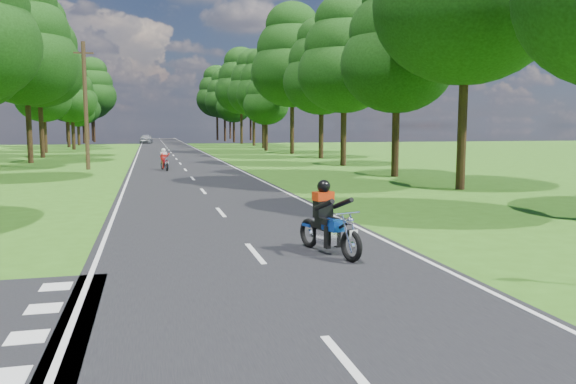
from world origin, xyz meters
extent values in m
plane|color=#326216|center=(0.00, 0.00, 0.00)|extent=(160.00, 160.00, 0.00)
cube|color=black|center=(0.00, 50.00, 0.01)|extent=(7.00, 140.00, 0.02)
cube|color=silver|center=(0.00, -4.00, 0.02)|extent=(0.12, 2.00, 0.01)
cube|color=silver|center=(0.00, 2.00, 0.02)|extent=(0.12, 2.00, 0.01)
cube|color=silver|center=(0.00, 8.00, 0.02)|extent=(0.12, 2.00, 0.01)
cube|color=silver|center=(0.00, 14.00, 0.02)|extent=(0.12, 2.00, 0.01)
cube|color=silver|center=(0.00, 20.00, 0.02)|extent=(0.12, 2.00, 0.01)
cube|color=silver|center=(0.00, 26.00, 0.02)|extent=(0.12, 2.00, 0.01)
cube|color=silver|center=(0.00, 32.00, 0.02)|extent=(0.12, 2.00, 0.01)
cube|color=silver|center=(0.00, 38.00, 0.02)|extent=(0.12, 2.00, 0.01)
cube|color=silver|center=(0.00, 44.00, 0.02)|extent=(0.12, 2.00, 0.01)
cube|color=silver|center=(0.00, 50.00, 0.02)|extent=(0.12, 2.00, 0.01)
cube|color=silver|center=(0.00, 56.00, 0.02)|extent=(0.12, 2.00, 0.01)
cube|color=silver|center=(0.00, 62.00, 0.02)|extent=(0.12, 2.00, 0.01)
cube|color=silver|center=(0.00, 68.00, 0.02)|extent=(0.12, 2.00, 0.01)
cube|color=silver|center=(0.00, 74.00, 0.02)|extent=(0.12, 2.00, 0.01)
cube|color=silver|center=(0.00, 80.00, 0.02)|extent=(0.12, 2.00, 0.01)
cube|color=silver|center=(0.00, 86.00, 0.02)|extent=(0.12, 2.00, 0.01)
cube|color=silver|center=(0.00, 92.00, 0.02)|extent=(0.12, 2.00, 0.01)
cube|color=silver|center=(0.00, 98.00, 0.02)|extent=(0.12, 2.00, 0.01)
cube|color=silver|center=(0.00, 104.00, 0.02)|extent=(0.12, 2.00, 0.01)
cube|color=silver|center=(0.00, 110.00, 0.02)|extent=(0.12, 2.00, 0.01)
cube|color=silver|center=(0.00, 116.00, 0.02)|extent=(0.12, 2.00, 0.01)
cube|color=silver|center=(-3.30, 50.00, 0.02)|extent=(0.10, 140.00, 0.01)
cube|color=silver|center=(3.30, 50.00, 0.02)|extent=(0.10, 140.00, 0.01)
cube|color=silver|center=(-3.80, -3.30, 0.02)|extent=(0.50, 0.50, 0.01)
cube|color=silver|center=(-3.80, -2.10, 0.02)|extent=(0.50, 0.50, 0.01)
cube|color=silver|center=(-3.80, -0.90, 0.02)|extent=(0.50, 0.50, 0.01)
cube|color=silver|center=(-3.80, 0.30, 0.02)|extent=(0.50, 0.50, 0.01)
cylinder|color=black|center=(-10.82, 35.60, 2.16)|extent=(0.40, 0.40, 4.32)
ellipsoid|color=black|center=(-10.82, 35.60, 7.47)|extent=(7.56, 7.56, 6.42)
ellipsoid|color=black|center=(-10.82, 35.60, 9.58)|extent=(6.48, 6.48, 5.51)
ellipsoid|color=black|center=(-10.82, 35.60, 11.68)|extent=(4.86, 4.86, 4.13)
cylinder|color=black|center=(-11.26, 43.10, 2.20)|extent=(0.40, 0.40, 4.40)
ellipsoid|color=black|center=(-11.26, 43.10, 7.62)|extent=(7.71, 7.71, 6.55)
ellipsoid|color=black|center=(-11.26, 43.10, 9.77)|extent=(6.60, 6.60, 5.61)
ellipsoid|color=black|center=(-11.26, 43.10, 11.92)|extent=(4.95, 4.95, 4.21)
cylinder|color=black|center=(-12.61, 52.78, 1.60)|extent=(0.40, 0.40, 3.20)
ellipsoid|color=black|center=(-12.61, 52.78, 5.54)|extent=(5.60, 5.60, 4.76)
ellipsoid|color=black|center=(-12.61, 52.78, 7.10)|extent=(4.80, 4.80, 4.08)
ellipsoid|color=black|center=(-12.61, 52.78, 8.66)|extent=(3.60, 3.60, 3.06)
cylinder|color=black|center=(-10.75, 60.15, 1.61)|extent=(0.40, 0.40, 3.22)
ellipsoid|color=black|center=(-10.75, 60.15, 5.58)|extent=(5.64, 5.64, 4.79)
ellipsoid|color=black|center=(-10.75, 60.15, 7.15)|extent=(4.83, 4.83, 4.11)
ellipsoid|color=black|center=(-10.75, 60.15, 8.72)|extent=(3.62, 3.62, 3.08)
cylinder|color=black|center=(-12.29, 67.91, 1.80)|extent=(0.40, 0.40, 3.61)
ellipsoid|color=black|center=(-12.29, 67.91, 6.25)|extent=(6.31, 6.31, 5.37)
ellipsoid|color=black|center=(-12.29, 67.91, 8.01)|extent=(5.41, 5.41, 4.60)
ellipsoid|color=black|center=(-12.29, 67.91, 9.76)|extent=(4.06, 4.06, 3.45)
cylinder|color=black|center=(-11.94, 75.74, 1.33)|extent=(0.40, 0.40, 2.67)
ellipsoid|color=black|center=(-11.94, 75.74, 4.62)|extent=(4.67, 4.67, 3.97)
ellipsoid|color=black|center=(-11.94, 75.74, 5.92)|extent=(4.00, 4.00, 3.40)
ellipsoid|color=black|center=(-11.94, 75.74, 7.22)|extent=(3.00, 3.00, 2.55)
cylinder|color=black|center=(-12.18, 84.90, 1.54)|extent=(0.40, 0.40, 3.09)
ellipsoid|color=black|center=(-12.18, 84.90, 5.34)|extent=(5.40, 5.40, 4.59)
ellipsoid|color=black|center=(-12.18, 84.90, 6.85)|extent=(4.63, 4.63, 3.93)
ellipsoid|color=black|center=(-12.18, 84.90, 8.35)|extent=(3.47, 3.47, 2.95)
cylinder|color=black|center=(-11.23, 91.41, 2.24)|extent=(0.40, 0.40, 4.48)
ellipsoid|color=black|center=(-11.23, 91.41, 7.75)|extent=(7.84, 7.84, 6.66)
ellipsoid|color=black|center=(-11.23, 91.41, 9.94)|extent=(6.72, 6.72, 5.71)
ellipsoid|color=black|center=(-11.23, 91.41, 12.12)|extent=(5.04, 5.04, 4.28)
cylinder|color=black|center=(-12.28, 100.39, 2.05)|extent=(0.40, 0.40, 4.09)
ellipsoid|color=black|center=(-12.28, 100.39, 7.09)|extent=(7.16, 7.16, 6.09)
ellipsoid|color=black|center=(-12.28, 100.39, 9.08)|extent=(6.14, 6.14, 5.22)
ellipsoid|color=black|center=(-12.28, 100.39, 11.08)|extent=(4.61, 4.61, 3.92)
cylinder|color=black|center=(11.06, 12.20, 2.28)|extent=(0.40, 0.40, 4.56)
ellipsoid|color=black|center=(11.06, 12.20, 7.89)|extent=(7.98, 7.98, 6.78)
cylinder|color=black|center=(10.92, 18.69, 1.75)|extent=(0.40, 0.40, 3.49)
ellipsoid|color=black|center=(10.92, 18.69, 6.05)|extent=(6.12, 6.12, 5.20)
ellipsoid|color=black|center=(10.92, 18.69, 7.75)|extent=(5.24, 5.24, 4.46)
cylinder|color=black|center=(11.06, 27.58, 1.85)|extent=(0.40, 0.40, 3.69)
ellipsoid|color=black|center=(11.06, 27.58, 6.39)|extent=(6.46, 6.46, 5.49)
ellipsoid|color=black|center=(11.06, 27.58, 8.19)|extent=(5.54, 5.54, 4.71)
ellipsoid|color=black|center=(11.06, 27.58, 9.99)|extent=(4.15, 4.15, 3.53)
cylinder|color=black|center=(12.17, 36.42, 1.87)|extent=(0.40, 0.40, 3.74)
ellipsoid|color=black|center=(12.17, 36.42, 6.48)|extent=(6.55, 6.55, 5.57)
ellipsoid|color=black|center=(12.17, 36.42, 8.31)|extent=(5.62, 5.62, 4.77)
ellipsoid|color=black|center=(12.17, 36.42, 10.13)|extent=(4.21, 4.21, 3.58)
cylinder|color=black|center=(11.72, 44.72, 2.32)|extent=(0.40, 0.40, 4.64)
ellipsoid|color=black|center=(11.72, 44.72, 8.04)|extent=(8.12, 8.12, 6.91)
ellipsoid|color=black|center=(11.72, 44.72, 10.30)|extent=(6.96, 6.96, 5.92)
ellipsoid|color=black|center=(11.72, 44.72, 12.56)|extent=(5.22, 5.22, 4.44)
cylinder|color=black|center=(10.55, 51.92, 1.45)|extent=(0.40, 0.40, 2.91)
ellipsoid|color=black|center=(10.55, 51.92, 5.03)|extent=(5.09, 5.09, 4.33)
ellipsoid|color=black|center=(10.55, 51.92, 6.45)|extent=(4.36, 4.36, 3.71)
ellipsoid|color=black|center=(10.55, 51.92, 7.87)|extent=(3.27, 3.27, 2.78)
cylinder|color=black|center=(11.77, 59.40, 1.94)|extent=(0.40, 0.40, 3.88)
ellipsoid|color=black|center=(11.77, 59.40, 6.71)|extent=(6.78, 6.78, 5.77)
ellipsoid|color=black|center=(11.77, 59.40, 8.60)|extent=(5.81, 5.81, 4.94)
ellipsoid|color=black|center=(11.77, 59.40, 10.49)|extent=(4.36, 4.36, 3.71)
cylinder|color=black|center=(12.10, 67.87, 2.09)|extent=(0.40, 0.40, 4.18)
ellipsoid|color=black|center=(12.10, 67.87, 7.23)|extent=(7.31, 7.31, 6.21)
ellipsoid|color=black|center=(12.10, 67.87, 9.27)|extent=(6.27, 6.27, 5.33)
ellipsoid|color=black|center=(12.10, 67.87, 11.31)|extent=(4.70, 4.70, 4.00)
cylinder|color=black|center=(11.80, 76.83, 2.32)|extent=(0.40, 0.40, 4.63)
ellipsoid|color=black|center=(11.80, 76.83, 8.02)|extent=(8.11, 8.11, 6.89)
ellipsoid|color=black|center=(11.80, 76.83, 10.28)|extent=(6.95, 6.95, 5.91)
ellipsoid|color=black|center=(11.80, 76.83, 12.54)|extent=(5.21, 5.21, 4.43)
cylinder|color=black|center=(11.69, 84.12, 1.68)|extent=(0.40, 0.40, 3.36)
ellipsoid|color=black|center=(11.69, 84.12, 5.82)|extent=(5.88, 5.88, 5.00)
ellipsoid|color=black|center=(11.69, 84.12, 7.46)|extent=(5.04, 5.04, 4.29)
ellipsoid|color=black|center=(11.69, 84.12, 9.10)|extent=(3.78, 3.78, 3.21)
cylinder|color=black|center=(11.14, 91.34, 2.04)|extent=(0.40, 0.40, 4.09)
ellipsoid|color=black|center=(11.14, 91.34, 7.07)|extent=(7.15, 7.15, 6.08)
ellipsoid|color=black|center=(11.14, 91.34, 9.07)|extent=(6.13, 6.13, 5.21)
ellipsoid|color=black|center=(11.14, 91.34, 11.06)|extent=(4.60, 4.60, 3.91)
cylinder|color=black|center=(10.68, 99.10, 2.24)|extent=(0.40, 0.40, 4.48)
ellipsoid|color=black|center=(10.68, 99.10, 7.76)|extent=(7.84, 7.84, 6.66)
ellipsoid|color=black|center=(10.68, 99.10, 9.94)|extent=(6.72, 6.72, 5.71)
ellipsoid|color=black|center=(10.68, 99.10, 12.13)|extent=(5.04, 5.04, 4.28)
cylinder|color=black|center=(-14.00, 110.00, 1.92)|extent=(0.40, 0.40, 3.84)
ellipsoid|color=black|center=(-14.00, 110.00, 6.65)|extent=(6.72, 6.72, 5.71)
ellipsoid|color=black|center=(-14.00, 110.00, 8.52)|extent=(5.76, 5.76, 4.90)
ellipsoid|color=black|center=(-14.00, 110.00, 10.39)|extent=(4.32, 4.32, 3.67)
cylinder|color=black|center=(15.00, 112.00, 2.08)|extent=(0.40, 0.40, 4.16)
ellipsoid|color=black|center=(15.00, 112.00, 7.20)|extent=(7.28, 7.28, 6.19)
ellipsoid|color=black|center=(15.00, 112.00, 9.23)|extent=(6.24, 6.24, 5.30)
ellipsoid|color=black|center=(15.00, 112.00, 11.26)|extent=(4.68, 4.68, 3.98)
cylinder|color=black|center=(-16.00, 95.00, 1.76)|extent=(0.40, 0.40, 3.52)
ellipsoid|color=black|center=(-16.00, 95.00, 6.09)|extent=(6.16, 6.16, 5.24)
ellipsoid|color=black|center=(-16.00, 95.00, 7.81)|extent=(5.28, 5.28, 4.49)
ellipsoid|color=black|center=(-16.00, 95.00, 9.53)|extent=(3.96, 3.96, 3.37)
cylinder|color=black|center=(17.00, 98.00, 2.24)|extent=(0.40, 0.40, 4.48)
ellipsoid|color=black|center=(17.00, 98.00, 7.76)|extent=(7.84, 7.84, 6.66)
ellipsoid|color=black|center=(17.00, 98.00, 9.94)|extent=(6.72, 6.72, 5.71)
ellipsoid|color=black|center=(17.00, 98.00, 12.12)|extent=(5.04, 5.04, 4.28)
cylinder|color=#382616|center=(-6.00, 28.00, 4.00)|extent=(0.26, 0.26, 8.00)
cube|color=#382616|center=(-6.00, 28.00, 7.30)|extent=(1.20, 0.10, 0.10)
imported|color=#A7AAAE|center=(-2.60, 82.25, 0.75)|extent=(2.19, 4.44, 1.46)
camera|label=1|loc=(-2.17, -9.79, 2.78)|focal=35.00mm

